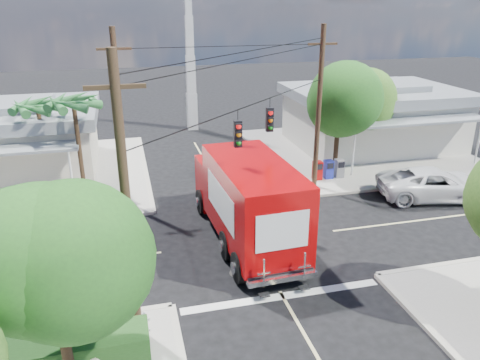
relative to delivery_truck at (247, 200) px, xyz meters
name	(u,v)px	position (x,y,z in m)	size (l,w,h in m)	color
ground	(251,241)	(0.16, -0.16, -1.99)	(120.00, 120.00, 0.00)	black
sidewalk_ne	(357,151)	(11.04, 10.72, -1.92)	(14.12, 14.12, 0.14)	#9F9A90
sidewalk_nw	(30,178)	(-10.72, 10.72, -1.92)	(14.12, 14.12, 0.14)	#9F9A90
road_markings	(260,258)	(0.16, -1.64, -1.98)	(32.00, 32.00, 0.01)	beige
building_ne	(373,115)	(12.66, 11.80, 0.33)	(11.80, 10.20, 4.50)	beige
building_nw	(9,138)	(-11.84, 12.30, 0.23)	(10.80, 10.20, 4.30)	beige
radio_tower	(190,60)	(0.66, 19.84, 3.65)	(0.80, 0.80, 17.00)	silver
tree_sw_front	(52,264)	(-6.83, -7.71, 2.34)	(3.88, 3.78, 6.03)	#422D1C
tree_ne_front	(340,99)	(7.37, 6.59, 2.78)	(4.21, 4.14, 6.66)	#422D1C
tree_ne_back	(362,99)	(9.97, 8.79, 2.20)	(3.77, 3.66, 5.82)	#422D1C
palm_nw_front	(74,105)	(-7.34, 7.34, 3.05)	(3.01, 3.08, 5.59)	#422D1C
palm_nw_back	(38,108)	(-9.34, 8.84, 2.68)	(3.01, 3.08, 5.19)	#422D1C
utility_poles	(207,134)	(-1.42, 1.44, 2.68)	(12.00, 10.68, 9.00)	#473321
picket_fence	(49,341)	(-7.64, -5.76, -1.31)	(5.94, 0.06, 1.00)	silver
hedge_sw	(38,360)	(-7.84, -6.56, -1.30)	(6.20, 1.20, 1.10)	#1D4017
vending_boxes	(328,169)	(6.66, 6.04, -1.30)	(1.90, 0.50, 1.10)	#A40707
delivery_truck	(247,200)	(0.00, 0.00, 0.00)	(3.31, 9.19, 3.92)	black
parked_car	(435,184)	(11.09, 2.12, -1.16)	(2.76, 5.98, 1.66)	silver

